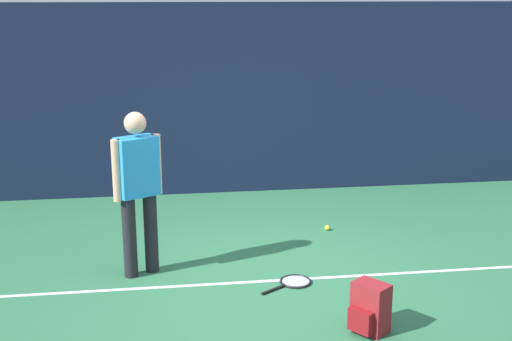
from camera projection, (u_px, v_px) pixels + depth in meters
ground_plane at (261, 273)px, 7.00m from camera, size 12.00×12.00×0.00m
back_fence at (231, 100)px, 9.52m from camera, size 10.00×0.10×2.70m
court_line at (264, 281)px, 6.80m from camera, size 9.00×0.05×0.00m
tennis_player at (138, 184)px, 6.74m from camera, size 0.48×0.38×1.70m
tennis_racket at (293, 282)px, 6.75m from camera, size 0.61×0.48×0.03m
backpack at (369, 309)px, 5.75m from camera, size 0.38×0.38×0.44m
tennis_ball_near_player at (327, 228)px, 8.24m from camera, size 0.07×0.07×0.07m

